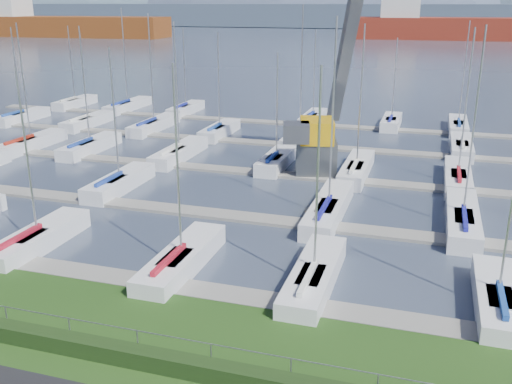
% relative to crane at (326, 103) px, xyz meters
% --- Properties ---
extents(water, '(800.00, 540.00, 0.20)m').
position_rel_crane_xyz_m(water, '(-0.76, 231.45, -5.73)').
color(water, '#3D4659').
extents(hedge, '(80.00, 0.70, 0.70)m').
position_rel_crane_xyz_m(hedge, '(-0.76, -28.95, -4.98)').
color(hedge, '#1F3513').
rests_on(hedge, grass).
extents(fence, '(80.00, 0.04, 0.04)m').
position_rel_crane_xyz_m(fence, '(-0.76, -28.55, -4.13)').
color(fence, gray).
rests_on(fence, grass).
extents(foothill, '(900.00, 80.00, 12.00)m').
position_rel_crane_xyz_m(foothill, '(-0.76, 301.45, 0.67)').
color(foothill, '#4A586C').
rests_on(foothill, water).
extents(docks, '(90.00, 41.60, 0.25)m').
position_rel_crane_xyz_m(docks, '(-0.76, -2.55, -5.55)').
color(docks, slate).
rests_on(docks, water).
extents(crane, '(6.96, 13.14, 22.35)m').
position_rel_crane_xyz_m(crane, '(0.00, 0.00, 0.00)').
color(crane, '#53575B').
rests_on(crane, water).
extents(cargo_ship_west, '(80.35, 22.65, 21.50)m').
position_rel_crane_xyz_m(cargo_ship_west, '(-137.61, 159.35, -1.56)').
color(cargo_ship_west, brown).
rests_on(cargo_ship_west, water).
extents(cargo_ship_mid, '(104.97, 21.79, 21.50)m').
position_rel_crane_xyz_m(cargo_ship_mid, '(25.60, 187.54, -1.83)').
color(cargo_ship_mid, maroon).
rests_on(cargo_ship_mid, water).
extents(sailboat_fleet, '(75.98, 50.11, 13.64)m').
position_rel_crane_xyz_m(sailboat_fleet, '(-3.62, -0.45, 0.11)').
color(sailboat_fleet, navy).
rests_on(sailboat_fleet, water).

